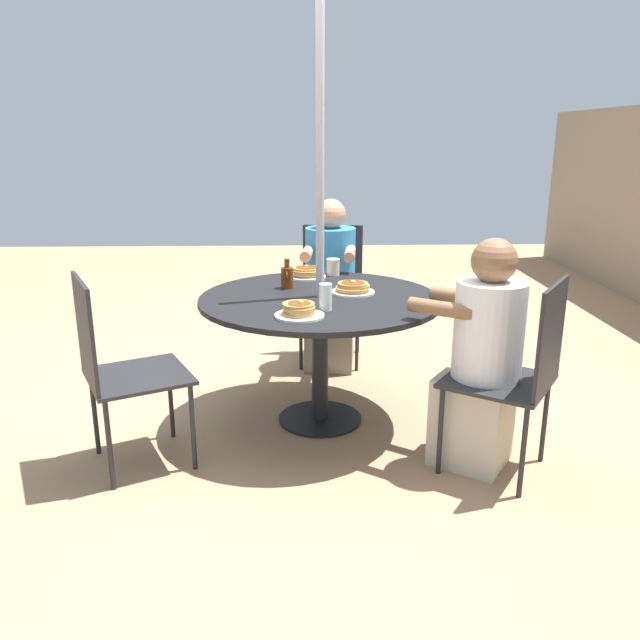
% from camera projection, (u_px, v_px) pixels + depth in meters
% --- Properties ---
extents(ground_plane, '(12.00, 12.00, 0.00)m').
position_uv_depth(ground_plane, '(320.00, 419.00, 3.58)').
color(ground_plane, tan).
extents(patio_table, '(1.31, 1.31, 0.73)m').
position_uv_depth(patio_table, '(320.00, 313.00, 3.40)').
color(patio_table, black).
rests_on(patio_table, ground).
extents(umbrella_pole, '(0.04, 0.04, 2.21)m').
position_uv_depth(umbrella_pole, '(320.00, 227.00, 3.27)').
color(umbrella_pole, '#ADADB2').
rests_on(umbrella_pole, ground).
extents(patio_chair_north, '(0.63, 0.63, 0.95)m').
position_uv_depth(patio_chair_north, '(520.00, 368.00, 2.86)').
color(patio_chair_north, '#232326').
rests_on(patio_chair_north, ground).
extents(diner_north, '(0.53, 0.57, 1.13)m').
position_uv_depth(diner_north, '(481.00, 364.00, 2.96)').
color(diner_north, beige).
rests_on(diner_north, ground).
extents(patio_chair_east, '(0.50, 0.50, 0.95)m').
position_uv_depth(patio_chair_east, '(332.00, 285.00, 4.47)').
color(patio_chair_east, '#232326').
rests_on(patio_chair_east, ground).
extents(diner_east, '(0.55, 0.38, 1.16)m').
position_uv_depth(diner_east, '(330.00, 292.00, 4.29)').
color(diner_east, gray).
rests_on(diner_east, ground).
extents(patio_chair_south, '(0.61, 0.61, 0.95)m').
position_uv_depth(patio_chair_south, '(116.00, 363.00, 2.93)').
color(patio_chair_south, '#232326').
rests_on(patio_chair_south, ground).
extents(pancake_plate_a, '(0.24, 0.24, 0.08)m').
position_uv_depth(pancake_plate_a, '(299.00, 311.00, 2.98)').
color(pancake_plate_a, white).
rests_on(pancake_plate_a, patio_table).
extents(pancake_plate_b, '(0.24, 0.24, 0.07)m').
position_uv_depth(pancake_plate_b, '(353.00, 288.00, 3.44)').
color(pancake_plate_b, white).
rests_on(pancake_plate_b, patio_table).
extents(pancake_plate_c, '(0.24, 0.24, 0.08)m').
position_uv_depth(pancake_plate_c, '(306.00, 273.00, 3.82)').
color(pancake_plate_c, white).
rests_on(pancake_plate_c, patio_table).
extents(syrup_bottle, '(0.09, 0.07, 0.17)m').
position_uv_depth(syrup_bottle, '(287.00, 277.00, 3.54)').
color(syrup_bottle, '#602D0F').
rests_on(syrup_bottle, patio_table).
extents(coffee_cup, '(0.08, 0.08, 0.10)m').
position_uv_depth(coffee_cup, '(333.00, 267.00, 3.88)').
color(coffee_cup, beige).
rests_on(coffee_cup, patio_table).
extents(drinking_glass_a, '(0.07, 0.07, 0.13)m').
position_uv_depth(drinking_glass_a, '(326.00, 297.00, 3.08)').
color(drinking_glass_a, silver).
rests_on(drinking_glass_a, patio_table).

